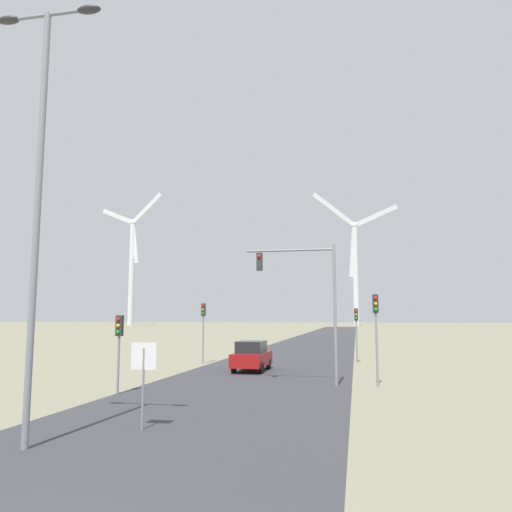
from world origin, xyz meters
name	(u,v)px	position (x,y,z in m)	size (l,w,h in m)	color
road_surface	(307,348)	(0.00, 48.00, 0.00)	(10.00, 240.00, 0.01)	#38383D
streetlamp	(40,170)	(-2.96, 5.49, 7.21)	(3.20, 0.32, 11.77)	gray
stop_sign_near	(144,368)	(-0.97, 8.08, 1.78)	(0.81, 0.07, 2.54)	gray
traffic_light_post_near_left	(119,336)	(-4.90, 14.29, 2.48)	(0.28, 0.33, 3.37)	gray
traffic_light_post_near_right	(376,319)	(6.20, 18.71, 3.20)	(0.28, 0.34, 4.38)	gray
traffic_light_post_mid_left	(203,319)	(-5.57, 28.69, 3.13)	(0.28, 0.34, 4.28)	gray
traffic_light_post_mid_right	(356,323)	(5.26, 31.41, 2.88)	(0.28, 0.34, 3.93)	gray
traffic_light_mast_overhead	(305,286)	(2.83, 18.57, 4.84)	(4.48, 0.35, 6.88)	gray
car_approaching	(252,356)	(-1.11, 24.44, 0.91)	(1.90, 4.14, 1.83)	maroon
wind_turbine_far_left	(132,261)	(-85.78, 185.45, 26.30)	(29.94, 7.60, 54.12)	silver
wind_turbine_left	(355,261)	(5.29, 189.43, 24.69)	(32.97, 14.93, 51.13)	silver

